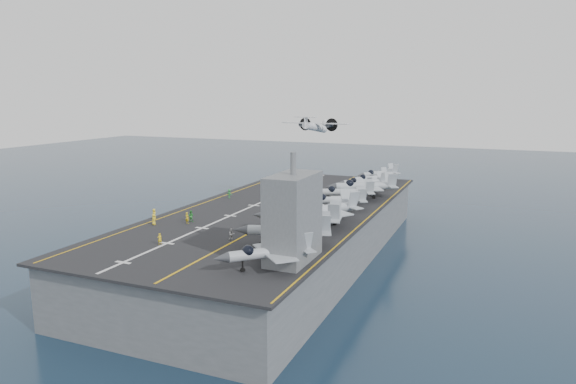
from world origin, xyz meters
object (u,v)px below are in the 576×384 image
at_px(island_superstructure, 293,207).
at_px(transport_plane, 315,127).
at_px(tow_cart_a, 268,228).
at_px(fighter_jet_0, 269,251).

bearing_deg(island_superstructure, transport_plane, 107.87).
distance_m(tow_cart_a, transport_plane, 74.93).
xyz_separation_m(tow_cart_a, transport_plane, (-17.56, 71.79, 12.31)).
xyz_separation_m(island_superstructure, transport_plane, (-27.23, 84.49, 5.39)).
bearing_deg(tow_cart_a, island_superstructure, -52.71).
relative_size(fighter_jet_0, transport_plane, 0.69).
bearing_deg(transport_plane, fighter_jet_0, -73.89).
height_order(tow_cart_a, transport_plane, transport_plane).
bearing_deg(fighter_jet_0, transport_plane, 106.11).
distance_m(island_superstructure, fighter_jet_0, 6.93).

